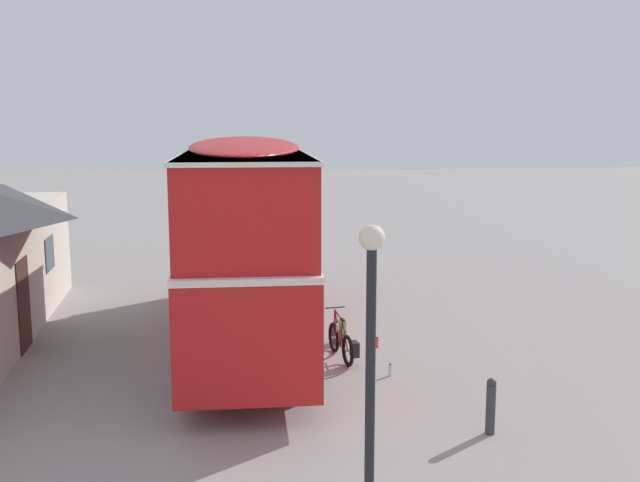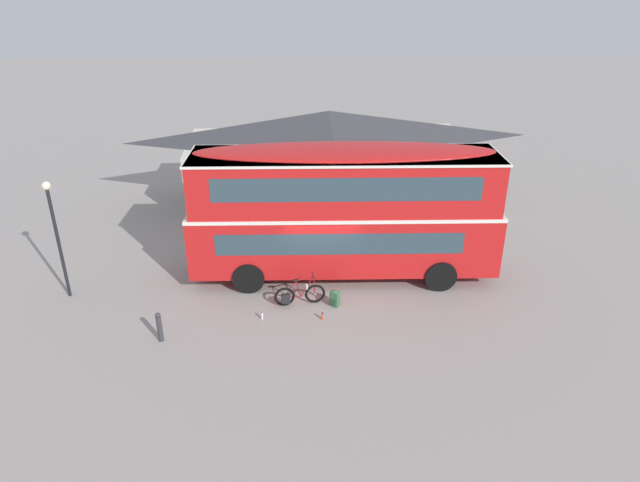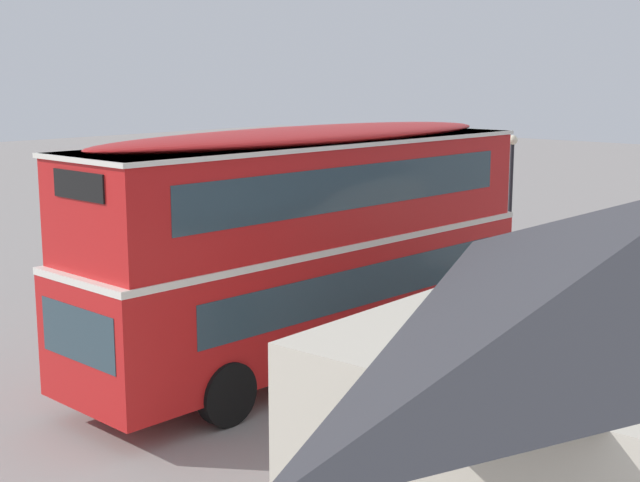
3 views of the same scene
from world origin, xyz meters
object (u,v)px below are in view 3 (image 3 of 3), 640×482
at_px(double_decker_bus, 313,236).
at_px(backpack_on_ground, 255,326).
at_px(kerb_bollard, 351,268).
at_px(water_bottle_red_squeeze, 245,323).
at_px(water_bottle_clear_plastic, 305,308).
at_px(street_lamp, 511,189).
at_px(touring_bicycle, 296,313).

bearing_deg(double_decker_bus, backpack_on_ground, -101.70).
bearing_deg(double_decker_bus, kerb_bollard, -146.29).
bearing_deg(double_decker_bus, water_bottle_red_squeeze, -106.84).
xyz_separation_m(water_bottle_clear_plastic, street_lamp, (-6.63, 1.77, 2.46)).
height_order(touring_bicycle, water_bottle_clear_plastic, touring_bicycle).
bearing_deg(street_lamp, water_bottle_red_squeeze, -12.50).
relative_size(backpack_on_ground, water_bottle_red_squeeze, 2.29).
xyz_separation_m(double_decker_bus, touring_bicycle, (-1.65, -2.03, -2.27)).
bearing_deg(backpack_on_ground, street_lamp, 173.16).
distance_m(double_decker_bus, water_bottle_red_squeeze, 3.99).
distance_m(water_bottle_clear_plastic, kerb_bollard, 3.17).
bearing_deg(double_decker_bus, water_bottle_clear_plastic, -134.82).
bearing_deg(backpack_on_ground, water_bottle_red_squeeze, -118.96).
relative_size(backpack_on_ground, water_bottle_clear_plastic, 2.17).
relative_size(touring_bicycle, street_lamp, 0.41).
bearing_deg(street_lamp, water_bottle_clear_plastic, -14.94).
bearing_deg(water_bottle_clear_plastic, touring_bicycle, 34.73).
xyz_separation_m(touring_bicycle, water_bottle_clear_plastic, (-1.16, -0.81, -0.25)).
relative_size(double_decker_bus, water_bottle_clear_plastic, 40.92).
distance_m(double_decker_bus, water_bottle_clear_plastic, 4.72).
xyz_separation_m(double_decker_bus, kerb_bollard, (-5.79, -3.86, -2.15)).
distance_m(water_bottle_clear_plastic, water_bottle_red_squeeze, 1.92).
height_order(touring_bicycle, backpack_on_ground, touring_bicycle).
distance_m(water_bottle_clear_plastic, street_lamp, 7.29).
relative_size(double_decker_bus, kerb_bollard, 11.05).
bearing_deg(water_bottle_red_squeeze, backpack_on_ground, 61.04).
bearing_deg(water_bottle_red_squeeze, water_bottle_clear_plastic, 176.25).
height_order(touring_bicycle, kerb_bollard, touring_bicycle).
bearing_deg(water_bottle_clear_plastic, backpack_on_ground, 16.23).
relative_size(touring_bicycle, water_bottle_red_squeeze, 6.82).
distance_m(double_decker_bus, touring_bicycle, 3.46).
distance_m(water_bottle_red_squeeze, street_lamp, 9.10).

